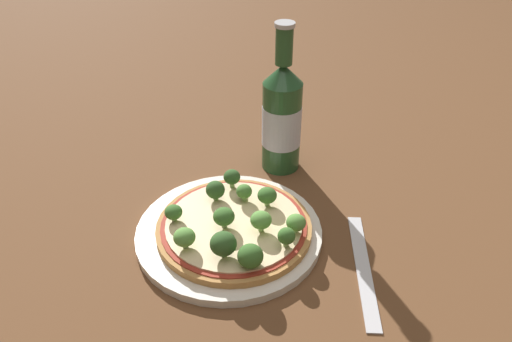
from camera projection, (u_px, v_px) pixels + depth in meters
The scene contains 17 objects.
ground_plane at pixel (229, 235), 0.68m from camera, with size 3.00×3.00×0.00m, color brown.
plate at pixel (230, 233), 0.67m from camera, with size 0.25×0.25×0.01m.
pizza at pixel (234, 226), 0.67m from camera, with size 0.21×0.21×0.01m.
broccoli_floret_0 at pixel (262, 218), 0.64m from camera, with size 0.03×0.03×0.03m.
broccoli_floret_1 at pixel (223, 244), 0.60m from camera, with size 0.03×0.03×0.03m.
broccoli_floret_2 at pixel (250, 256), 0.59m from camera, with size 0.03×0.03×0.03m.
broccoli_floret_3 at pixel (286, 236), 0.62m from camera, with size 0.02×0.02×0.03m.
broccoli_floret_4 at pixel (267, 196), 0.68m from camera, with size 0.03×0.03×0.03m.
broccoli_floret_5 at pixel (296, 223), 0.64m from camera, with size 0.03×0.03×0.03m.
broccoli_floret_6 at pixel (184, 237), 0.61m from camera, with size 0.03×0.03×0.03m.
broccoli_floret_7 at pixel (173, 212), 0.66m from camera, with size 0.02×0.02×0.02m.
broccoli_floret_8 at pixel (223, 216), 0.64m from camera, with size 0.03×0.03×0.03m.
broccoli_floret_9 at pixel (241, 191), 0.69m from camera, with size 0.02×0.02×0.03m.
broccoli_floret_10 at pixel (232, 177), 0.72m from camera, with size 0.02×0.02×0.03m.
broccoli_floret_11 at pixel (215, 190), 0.69m from camera, with size 0.03×0.03×0.03m.
beer_bottle at pixel (284, 117), 0.77m from camera, with size 0.06×0.06×0.24m.
fork at pixel (363, 268), 0.63m from camera, with size 0.09×0.19×0.00m.
Camera 1 is at (0.24, -0.45, 0.46)m, focal length 35.00 mm.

